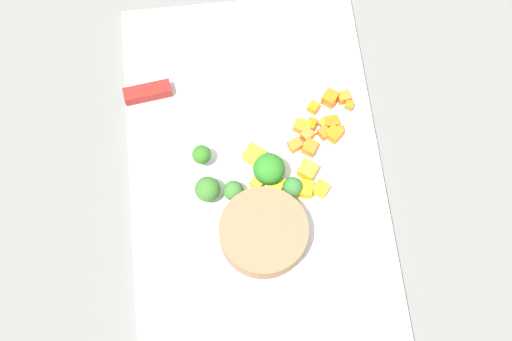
% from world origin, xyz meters
% --- Properties ---
extents(ground_plane, '(4.00, 4.00, 0.00)m').
position_xyz_m(ground_plane, '(0.00, 0.00, 0.00)').
color(ground_plane, slate).
extents(cutting_board, '(0.52, 0.32, 0.01)m').
position_xyz_m(cutting_board, '(0.00, 0.00, 0.01)').
color(cutting_board, white).
rests_on(cutting_board, ground_plane).
extents(prep_bowl, '(0.11, 0.11, 0.03)m').
position_xyz_m(prep_bowl, '(0.08, 0.00, 0.03)').
color(prep_bowl, '#8E6846').
rests_on(prep_bowl, cutting_board).
extents(chef_knife, '(0.06, 0.28, 0.02)m').
position_xyz_m(chef_knife, '(-0.13, -0.07, 0.02)').
color(chef_knife, silver).
rests_on(chef_knife, cutting_board).
extents(carrot_dice_0, '(0.03, 0.02, 0.02)m').
position_xyz_m(carrot_dice_0, '(-0.09, 0.11, 0.02)').
color(carrot_dice_0, orange).
rests_on(carrot_dice_0, cutting_board).
extents(carrot_dice_1, '(0.02, 0.02, 0.01)m').
position_xyz_m(carrot_dice_1, '(-0.06, 0.06, 0.02)').
color(carrot_dice_1, orange).
rests_on(carrot_dice_1, cutting_board).
extents(carrot_dice_2, '(0.01, 0.01, 0.01)m').
position_xyz_m(carrot_dice_2, '(-0.06, 0.09, 0.02)').
color(carrot_dice_2, orange).
rests_on(carrot_dice_2, cutting_board).
extents(carrot_dice_3, '(0.02, 0.02, 0.01)m').
position_xyz_m(carrot_dice_3, '(-0.06, 0.10, 0.02)').
color(carrot_dice_3, orange).
rests_on(carrot_dice_3, cutting_board).
extents(carrot_dice_4, '(0.01, 0.01, 0.01)m').
position_xyz_m(carrot_dice_4, '(-0.08, 0.13, 0.02)').
color(carrot_dice_4, orange).
rests_on(carrot_dice_4, cutting_board).
extents(carrot_dice_5, '(0.02, 0.02, 0.01)m').
position_xyz_m(carrot_dice_5, '(-0.06, 0.08, 0.02)').
color(carrot_dice_5, orange).
rests_on(carrot_dice_5, cutting_board).
extents(carrot_dice_6, '(0.02, 0.02, 0.01)m').
position_xyz_m(carrot_dice_6, '(-0.04, 0.07, 0.02)').
color(carrot_dice_6, orange).
rests_on(carrot_dice_6, cutting_board).
extents(carrot_dice_7, '(0.02, 0.02, 0.01)m').
position_xyz_m(carrot_dice_7, '(-0.04, 0.09, 0.02)').
color(carrot_dice_7, orange).
rests_on(carrot_dice_7, cutting_board).
extents(carrot_dice_8, '(0.02, 0.02, 0.01)m').
position_xyz_m(carrot_dice_8, '(-0.03, 0.05, 0.02)').
color(carrot_dice_8, orange).
rests_on(carrot_dice_8, cutting_board).
extents(carrot_dice_9, '(0.02, 0.02, 0.01)m').
position_xyz_m(carrot_dice_9, '(-0.02, 0.07, 0.02)').
color(carrot_dice_9, orange).
rests_on(carrot_dice_9, cutting_board).
extents(carrot_dice_10, '(0.02, 0.02, 0.02)m').
position_xyz_m(carrot_dice_10, '(-0.04, 0.10, 0.02)').
color(carrot_dice_10, orange).
rests_on(carrot_dice_10, cutting_board).
extents(carrot_dice_11, '(0.02, 0.02, 0.01)m').
position_xyz_m(carrot_dice_11, '(-0.08, 0.08, 0.02)').
color(carrot_dice_11, orange).
rests_on(carrot_dice_11, cutting_board).
extents(carrot_dice_12, '(0.02, 0.02, 0.01)m').
position_xyz_m(carrot_dice_12, '(-0.09, 0.13, 0.02)').
color(carrot_dice_12, orange).
rests_on(carrot_dice_12, cutting_board).
extents(carrot_dice_13, '(0.01, 0.01, 0.01)m').
position_xyz_m(carrot_dice_13, '(-0.05, 0.11, 0.02)').
color(carrot_dice_13, orange).
rests_on(carrot_dice_13, cutting_board).
extents(pepper_dice_0, '(0.02, 0.02, 0.01)m').
position_xyz_m(pepper_dice_0, '(-0.06, 0.07, 0.02)').
color(pepper_dice_0, yellow).
rests_on(pepper_dice_0, cutting_board).
extents(pepper_dice_1, '(0.02, 0.02, 0.02)m').
position_xyz_m(pepper_dice_1, '(0.03, 0.08, 0.02)').
color(pepper_dice_1, yellow).
rests_on(pepper_dice_1, cutting_board).
extents(pepper_dice_2, '(0.03, 0.03, 0.02)m').
position_xyz_m(pepper_dice_2, '(-0.02, -0.00, 0.02)').
color(pepper_dice_2, yellow).
rests_on(pepper_dice_2, cutting_board).
extents(pepper_dice_3, '(0.02, 0.03, 0.02)m').
position_xyz_m(pepper_dice_3, '(0.03, 0.06, 0.02)').
color(pepper_dice_3, yellow).
rests_on(pepper_dice_3, cutting_board).
extents(pepper_dice_4, '(0.02, 0.02, 0.01)m').
position_xyz_m(pepper_dice_4, '(0.02, -0.00, 0.02)').
color(pepper_dice_4, yellow).
rests_on(pepper_dice_4, cutting_board).
extents(pepper_dice_5, '(0.03, 0.03, 0.02)m').
position_xyz_m(pepper_dice_5, '(0.01, 0.06, 0.02)').
color(pepper_dice_5, yellow).
rests_on(pepper_dice_5, cutting_board).
extents(pepper_dice_6, '(0.02, 0.02, 0.01)m').
position_xyz_m(pepper_dice_6, '(-0.00, 0.01, 0.02)').
color(pepper_dice_6, yellow).
rests_on(pepper_dice_6, cutting_board).
extents(pepper_dice_7, '(0.03, 0.03, 0.02)m').
position_xyz_m(pepper_dice_7, '(0.02, 0.02, 0.02)').
color(pepper_dice_7, yellow).
rests_on(pepper_dice_7, cutting_board).
extents(broccoli_floret_0, '(0.03, 0.03, 0.04)m').
position_xyz_m(broccoli_floret_0, '(0.02, -0.06, 0.03)').
color(broccoli_floret_0, '#93BB69').
rests_on(broccoli_floret_0, cutting_board).
extents(broccoli_floret_1, '(0.04, 0.04, 0.05)m').
position_xyz_m(broccoli_floret_1, '(0.01, 0.02, 0.04)').
color(broccoli_floret_1, '#8BAB60').
rests_on(broccoli_floret_1, cutting_board).
extents(broccoli_floret_2, '(0.02, 0.02, 0.03)m').
position_xyz_m(broccoli_floret_2, '(-0.02, -0.07, 0.03)').
color(broccoli_floret_2, '#82AC59').
rests_on(broccoli_floret_2, cutting_board).
extents(broccoli_floret_3, '(0.02, 0.02, 0.03)m').
position_xyz_m(broccoli_floret_3, '(0.03, 0.04, 0.03)').
color(broccoli_floret_3, '#86B259').
rests_on(broccoli_floret_3, cutting_board).
extents(broccoli_floret_4, '(0.03, 0.03, 0.03)m').
position_xyz_m(broccoli_floret_4, '(0.03, -0.03, 0.03)').
color(broccoli_floret_4, '#92B055').
rests_on(broccoli_floret_4, cutting_board).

